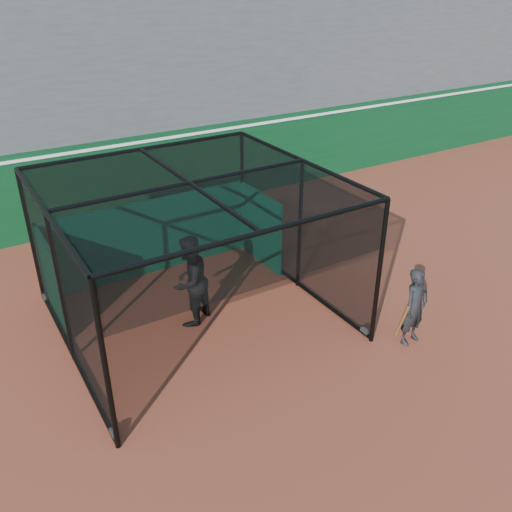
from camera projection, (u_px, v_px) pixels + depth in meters
ground at (296, 365)px, 10.45m from camera, size 120.00×120.00×0.00m
outfield_wall at (134, 176)px, 16.26m from camera, size 50.00×0.50×2.50m
grandstand at (83, 50)px, 17.61m from camera, size 50.00×7.85×8.95m
batting_cage at (193, 255)px, 11.16m from camera, size 5.46×5.32×3.13m
batter at (190, 281)px, 11.31m from camera, size 1.23×1.16×2.01m
on_deck_player at (415, 307)px, 10.75m from camera, size 0.65×0.47×1.66m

